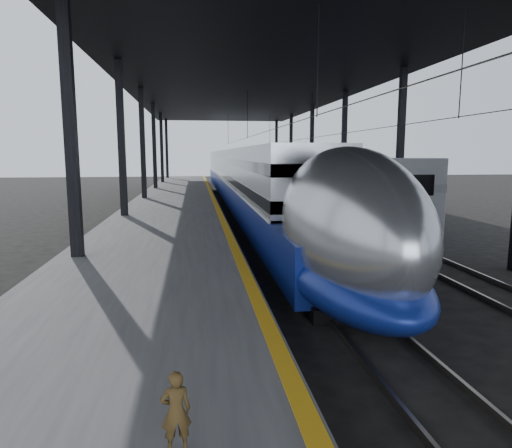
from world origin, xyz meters
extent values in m
plane|color=black|center=(0.00, 0.00, 0.00)|extent=(160.00, 160.00, 0.00)
cube|color=#4C4C4F|center=(-3.50, 20.00, 0.50)|extent=(6.00, 80.00, 1.00)
cube|color=orange|center=(-0.70, 20.00, 1.00)|extent=(0.30, 80.00, 0.01)
cube|color=slate|center=(1.28, 20.00, 0.08)|extent=(0.08, 80.00, 0.16)
cube|color=slate|center=(2.72, 20.00, 0.08)|extent=(0.08, 80.00, 0.16)
cube|color=slate|center=(6.28, 20.00, 0.08)|extent=(0.08, 80.00, 0.16)
cube|color=slate|center=(7.72, 20.00, 0.08)|extent=(0.08, 80.00, 0.16)
cube|color=black|center=(-5.80, 5.00, 4.50)|extent=(0.35, 0.35, 9.00)
cube|color=black|center=(-5.80, 15.00, 4.50)|extent=(0.35, 0.35, 9.00)
cube|color=black|center=(9.60, 15.00, 4.50)|extent=(0.35, 0.35, 9.00)
cube|color=black|center=(-5.80, 25.00, 4.50)|extent=(0.35, 0.35, 9.00)
cube|color=black|center=(9.60, 25.00, 4.50)|extent=(0.35, 0.35, 9.00)
cube|color=black|center=(-5.80, 35.00, 4.50)|extent=(0.35, 0.35, 9.00)
cube|color=black|center=(9.60, 35.00, 4.50)|extent=(0.35, 0.35, 9.00)
cube|color=black|center=(-5.80, 45.00, 4.50)|extent=(0.35, 0.35, 9.00)
cube|color=black|center=(9.60, 45.00, 4.50)|extent=(0.35, 0.35, 9.00)
cube|color=black|center=(-5.80, 55.00, 4.50)|extent=(0.35, 0.35, 9.00)
cube|color=black|center=(9.60, 55.00, 4.50)|extent=(0.35, 0.35, 9.00)
cube|color=black|center=(1.90, 20.00, 9.25)|extent=(18.00, 75.00, 0.45)
cylinder|color=slate|center=(2.00, 20.00, 5.50)|extent=(0.03, 74.00, 0.03)
cylinder|color=slate|center=(7.00, 20.00, 5.50)|extent=(0.03, 74.00, 0.03)
cube|color=#B0B2B8|center=(2.00, 33.36, 2.46)|extent=(3.10, 57.00, 4.28)
cube|color=navy|center=(2.00, 31.86, 1.12)|extent=(3.19, 62.00, 1.66)
cube|color=silver|center=(2.00, 33.36, 1.98)|extent=(3.21, 57.00, 0.11)
cube|color=black|center=(2.00, 33.36, 3.69)|extent=(3.15, 57.00, 0.45)
cube|color=black|center=(2.00, 33.36, 2.46)|extent=(3.15, 57.00, 0.45)
ellipsoid|color=#B0B2B8|center=(2.00, 1.86, 2.30)|extent=(3.10, 8.40, 4.28)
ellipsoid|color=navy|center=(2.00, 1.86, 1.07)|extent=(3.19, 8.40, 1.82)
ellipsoid|color=black|center=(2.00, -0.74, 3.16)|extent=(1.61, 2.20, 0.96)
cube|color=black|center=(2.00, 1.86, 0.20)|extent=(2.35, 2.60, 0.40)
cube|color=black|center=(2.00, 23.86, 0.20)|extent=(2.35, 2.60, 0.40)
cube|color=navy|center=(7.00, 16.99, 2.07)|extent=(2.90, 18.00, 3.94)
cube|color=gray|center=(7.00, 8.59, 2.07)|extent=(2.96, 1.20, 3.99)
cube|color=black|center=(7.00, 7.97, 2.96)|extent=(1.76, 0.06, 0.88)
cube|color=#A00C1B|center=(7.00, 7.97, 1.61)|extent=(1.24, 0.06, 0.57)
cube|color=gray|center=(7.00, 35.99, 2.07)|extent=(2.90, 18.00, 3.94)
cube|color=gray|center=(7.00, 54.99, 2.07)|extent=(2.90, 18.00, 3.94)
cube|color=black|center=(7.00, 10.99, 0.18)|extent=(2.28, 2.40, 0.36)
cube|color=black|center=(7.00, 32.99, 0.18)|extent=(2.28, 2.40, 0.36)
imported|color=#473417|center=(-2.28, -5.28, 1.46)|extent=(0.37, 0.27, 0.93)
camera|label=1|loc=(-2.02, -9.95, 4.23)|focal=32.00mm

